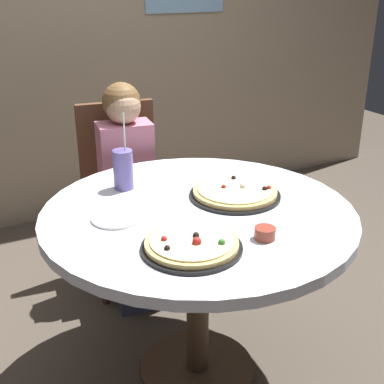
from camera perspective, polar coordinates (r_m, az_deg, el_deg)
name	(u,v)px	position (r m, az deg, el deg)	size (l,w,h in m)	color
ground_plane	(197,369)	(2.30, 0.60, -19.16)	(8.00, 8.00, 0.00)	#4C4238
dining_table	(198,234)	(1.93, 0.68, -4.75)	(1.15, 1.15, 0.75)	silver
chair_wooden	(122,184)	(2.71, -7.77, 0.84)	(0.45, 0.45, 0.95)	brown
diner_child	(131,206)	(2.57, -6.77, -1.54)	(0.30, 0.42, 1.08)	#3F4766
pizza_veggie	(235,193)	(1.99, 4.82, -0.07)	(0.35, 0.35, 0.05)	black
pizza_cheese	(192,245)	(1.61, -0.04, -5.89)	(0.32, 0.32, 0.05)	black
soda_cup	(123,169)	(2.06, -7.67, 2.53)	(0.08, 0.08, 0.31)	#6659A5
sauce_bowl	(265,233)	(1.68, 8.12, -4.57)	(0.07, 0.07, 0.04)	brown
plate_small	(117,218)	(1.82, -8.37, -2.86)	(0.18, 0.18, 0.01)	white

